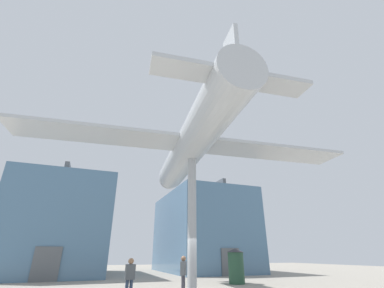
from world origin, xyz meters
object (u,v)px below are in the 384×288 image
at_px(support_pylon_central, 192,221).
at_px(visitor_person, 130,276).
at_px(visitor_second, 183,272).
at_px(suspended_airplane, 191,145).
at_px(info_kiosk, 236,265).

distance_m(support_pylon_central, visitor_person, 3.83).
relative_size(support_pylon_central, visitor_person, 4.12).
height_order(support_pylon_central, visitor_second, support_pylon_central).
height_order(suspended_airplane, visitor_person, suspended_airplane).
bearing_deg(support_pylon_central, visitor_person, -174.83).
xyz_separation_m(suspended_airplane, info_kiosk, (4.57, 3.66, -6.55)).
relative_size(support_pylon_central, info_kiosk, 3.10).
height_order(support_pylon_central, suspended_airplane, suspended_airplane).
xyz_separation_m(support_pylon_central, info_kiosk, (4.59, 3.84, -2.23)).
bearing_deg(suspended_airplane, support_pylon_central, -90.00).
distance_m(support_pylon_central, visitor_second, 2.47).
bearing_deg(suspended_airplane, visitor_person, -165.24).
bearing_deg(visitor_person, info_kiosk, -159.36).
relative_size(suspended_airplane, visitor_second, 11.25).
xyz_separation_m(support_pylon_central, suspended_airplane, (0.02, 0.18, 4.31)).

